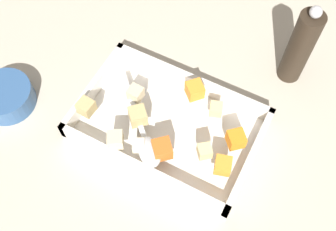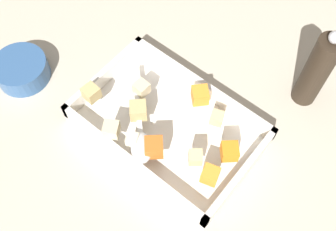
% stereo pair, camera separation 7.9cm
% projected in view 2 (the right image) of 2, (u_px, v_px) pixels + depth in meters
% --- Properties ---
extents(ground_plane, '(4.00, 4.00, 0.00)m').
position_uv_depth(ground_plane, '(161.00, 133.00, 0.84)').
color(ground_plane, '#BCB29E').
extents(baking_dish, '(0.36, 0.23, 0.05)m').
position_uv_depth(baking_dish, '(168.00, 127.00, 0.83)').
color(baking_dish, white).
rests_on(baking_dish, ground_plane).
extents(carrot_chunk_mid_right, '(0.04, 0.04, 0.03)m').
position_uv_depth(carrot_chunk_mid_right, '(210.00, 175.00, 0.72)').
color(carrot_chunk_mid_right, orange).
rests_on(carrot_chunk_mid_right, baking_dish).
extents(carrot_chunk_far_right, '(0.04, 0.04, 0.03)m').
position_uv_depth(carrot_chunk_far_right, '(230.00, 151.00, 0.75)').
color(carrot_chunk_far_right, orange).
rests_on(carrot_chunk_far_right, baking_dish).
extents(carrot_chunk_back_center, '(0.05, 0.05, 0.03)m').
position_uv_depth(carrot_chunk_back_center, '(154.00, 147.00, 0.75)').
color(carrot_chunk_back_center, orange).
rests_on(carrot_chunk_back_center, baking_dish).
extents(carrot_chunk_heap_top, '(0.05, 0.05, 0.03)m').
position_uv_depth(carrot_chunk_heap_top, '(200.00, 95.00, 0.80)').
color(carrot_chunk_heap_top, orange).
rests_on(carrot_chunk_heap_top, baking_dish).
extents(potato_chunk_mid_left, '(0.03, 0.03, 0.03)m').
position_uv_depth(potato_chunk_mid_left, '(141.00, 88.00, 0.81)').
color(potato_chunk_mid_left, beige).
rests_on(potato_chunk_mid_left, baking_dish).
extents(potato_chunk_near_spoon, '(0.04, 0.04, 0.03)m').
position_uv_depth(potato_chunk_near_spoon, '(111.00, 129.00, 0.77)').
color(potato_chunk_near_spoon, beige).
rests_on(potato_chunk_near_spoon, baking_dish).
extents(potato_chunk_far_left, '(0.03, 0.03, 0.03)m').
position_uv_depth(potato_chunk_far_left, '(91.00, 93.00, 0.81)').
color(potato_chunk_far_left, tan).
rests_on(potato_chunk_far_left, baking_dish).
extents(potato_chunk_center, '(0.03, 0.03, 0.02)m').
position_uv_depth(potato_chunk_center, '(132.00, 139.00, 0.76)').
color(potato_chunk_center, beige).
rests_on(potato_chunk_center, baking_dish).
extents(potato_chunk_near_left, '(0.05, 0.05, 0.03)m').
position_uv_depth(potato_chunk_near_left, '(138.00, 110.00, 0.79)').
color(potato_chunk_near_left, tan).
rests_on(potato_chunk_near_left, baking_dish).
extents(potato_chunk_heap_side, '(0.04, 0.04, 0.02)m').
position_uv_depth(potato_chunk_heap_side, '(195.00, 157.00, 0.74)').
color(potato_chunk_heap_side, '#E0CC89').
rests_on(potato_chunk_heap_side, baking_dish).
extents(potato_chunk_corner_sw, '(0.03, 0.03, 0.02)m').
position_uv_depth(potato_chunk_corner_sw, '(217.00, 118.00, 0.78)').
color(potato_chunk_corner_sw, '#E0CC89').
rests_on(potato_chunk_corner_sw, baking_dish).
extents(serving_spoon, '(0.17, 0.17, 0.02)m').
position_uv_depth(serving_spoon, '(141.00, 141.00, 0.76)').
color(serving_spoon, silver).
rests_on(serving_spoon, baking_dish).
extents(pepper_mill, '(0.05, 0.05, 0.21)m').
position_uv_depth(pepper_mill, '(317.00, 71.00, 0.80)').
color(pepper_mill, '#2D2319').
rests_on(pepper_mill, ground_plane).
extents(small_prep_bowl, '(0.12, 0.12, 0.05)m').
position_uv_depth(small_prep_bowl, '(22.00, 70.00, 0.89)').
color(small_prep_bowl, '#33598C').
rests_on(small_prep_bowl, ground_plane).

